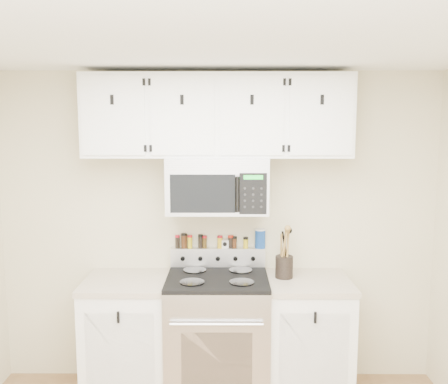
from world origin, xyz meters
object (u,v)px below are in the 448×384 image
range (217,335)px  utensil_crock (284,265)px  microwave (218,185)px  salt_canister (260,238)px

range → utensil_crock: utensil_crock is taller
microwave → salt_canister: microwave is taller
range → microwave: size_ratio=1.45×
salt_canister → microwave: bearing=-155.4°
range → utensil_crock: 0.74m
salt_canister → utensil_crock: bearing=-51.0°
microwave → utensil_crock: microwave is taller
microwave → salt_canister: size_ratio=4.87×
range → salt_canister: bearing=39.7°
microwave → salt_canister: 0.59m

